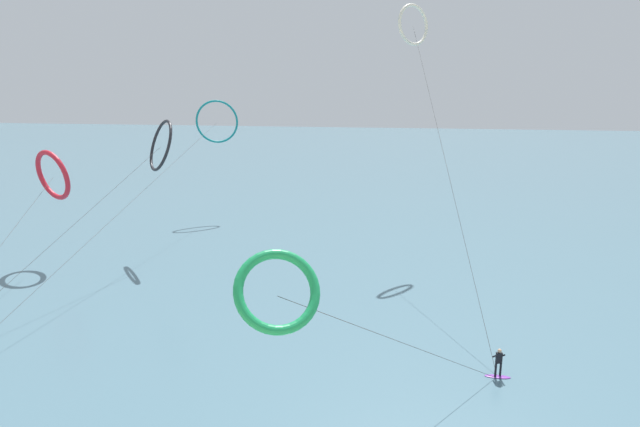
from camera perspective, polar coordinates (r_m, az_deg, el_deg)
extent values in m
cube|color=slate|center=(116.64, 7.25, 5.18)|extent=(400.00, 200.00, 0.08)
ellipsoid|color=purple|center=(33.34, 17.88, -15.75)|extent=(1.40, 0.40, 0.06)
cylinder|color=black|center=(33.09, 17.70, -15.13)|extent=(0.12, 0.12, 0.80)
cylinder|color=black|center=(33.20, 18.16, -15.06)|extent=(0.12, 0.12, 0.80)
cube|color=black|center=(32.82, 18.02, -14.00)|extent=(0.36, 0.28, 0.62)
sphere|color=tan|center=(32.64, 18.07, -13.34)|extent=(0.22, 0.22, 0.22)
cylinder|color=black|center=(32.82, 17.64, -13.87)|extent=(0.23, 0.51, 0.39)
cylinder|color=black|center=(32.99, 18.36, -13.78)|extent=(0.23, 0.51, 0.39)
torus|color=silver|center=(54.93, 9.62, 18.68)|extent=(3.19, 3.31, 3.86)
cylinder|color=#3F3F3F|center=(42.19, 12.76, 5.64)|extent=(5.69, 25.68, 21.24)
torus|color=black|center=(53.37, -16.15, 6.78)|extent=(4.66, 4.90, 4.75)
cylinder|color=#3F3F3F|center=(44.49, -25.15, -2.07)|extent=(4.01, 25.42, 10.35)
torus|color=#199351|center=(21.09, -4.44, -8.01)|extent=(3.98, 3.46, 2.97)
cylinder|color=#3F3F3F|center=(26.76, 9.09, -13.27)|extent=(9.93, 9.97, 8.08)
torus|color=red|center=(54.58, -25.91, 3.58)|extent=(4.78, 3.06, 4.66)
torus|color=teal|center=(68.41, -10.59, 9.34)|extent=(4.94, 3.73, 5.13)
cylinder|color=#3F3F3F|center=(49.35, -19.55, 0.53)|extent=(0.62, 44.25, 11.54)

